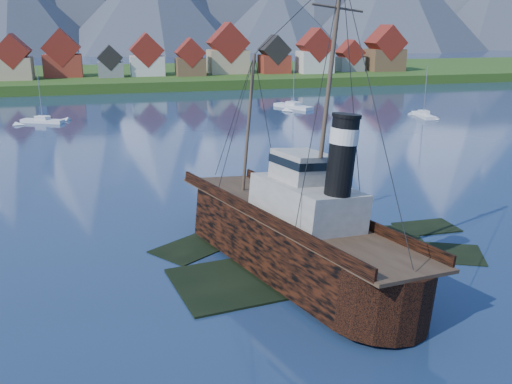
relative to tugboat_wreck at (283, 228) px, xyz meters
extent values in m
plane|color=#1B2E4D|center=(2.08, -0.52, -3.22)|extent=(1400.00, 1400.00, 0.00)
cube|color=black|center=(-0.92, -2.52, -3.54)|extent=(19.08, 11.42, 1.00)
cube|color=black|center=(8.08, 3.48, -3.60)|extent=(15.15, 9.76, 1.00)
cube|color=black|center=(4.08, 8.48, -3.50)|extent=(11.45, 9.06, 1.00)
cube|color=black|center=(14.08, -1.52, -3.64)|extent=(10.27, 8.34, 1.00)
cube|color=black|center=(-6.92, 5.48, -3.62)|extent=(9.42, 8.68, 1.00)
cube|color=black|center=(17.08, 4.48, -3.57)|extent=(6.00, 4.00, 1.00)
cube|color=#203F12|center=(2.08, 169.48, -3.22)|extent=(600.00, 80.00, 3.20)
cube|color=#3F3D38|center=(2.08, 131.48, -3.22)|extent=(600.00, 2.50, 2.00)
cube|color=tan|center=(-40.92, 149.48, 3.18)|extent=(10.50, 9.00, 6.80)
cube|color=maroon|center=(-40.92, 149.48, 8.47)|extent=(10.69, 9.18, 10.69)
cube|color=maroon|center=(-26.92, 155.48, 3.38)|extent=(12.00, 8.50, 7.20)
cube|color=maroon|center=(-26.92, 155.48, 9.14)|extent=(12.22, 8.67, 12.22)
cube|color=slate|center=(-11.92, 150.48, 2.18)|extent=(8.00, 7.00, 4.80)
cube|color=black|center=(-11.92, 150.48, 6.02)|extent=(8.15, 7.14, 8.15)
cube|color=beige|center=(0.08, 153.48, 2.98)|extent=(11.00, 9.50, 6.40)
cube|color=maroon|center=(0.08, 153.48, 8.16)|extent=(11.20, 9.69, 11.20)
cube|color=brown|center=(14.08, 149.48, 2.68)|extent=(9.50, 8.00, 5.80)
cube|color=maroon|center=(14.08, 149.48, 7.29)|extent=(9.67, 8.16, 9.67)
cube|color=tan|center=(28.08, 154.48, 3.78)|extent=(13.50, 10.00, 8.00)
cube|color=maroon|center=(28.08, 154.48, 10.21)|extent=(13.75, 10.20, 13.75)
cube|color=maroon|center=(44.08, 151.48, 2.88)|extent=(10.00, 8.50, 6.20)
cube|color=black|center=(44.08, 151.48, 7.78)|extent=(10.18, 8.67, 10.18)
cube|color=beige|center=(58.08, 148.48, 3.53)|extent=(11.50, 9.00, 7.50)
cube|color=maroon|center=(58.08, 148.48, 9.35)|extent=(11.71, 9.18, 11.71)
cube|color=slate|center=(73.08, 152.48, 2.28)|extent=(9.00, 7.50, 5.00)
cube|color=maroon|center=(73.08, 152.48, 6.40)|extent=(9.16, 7.65, 9.16)
cube|color=brown|center=(86.08, 150.48, 3.68)|extent=(12.50, 10.00, 7.80)
cube|color=maroon|center=(86.08, 150.48, 9.83)|extent=(12.73, 10.20, 12.73)
cone|color=#2D333D|center=(-67.92, 373.48, 23.78)|extent=(120.00, 120.00, 58.00)
cone|color=#2D333D|center=(22.08, 368.48, 27.78)|extent=(136.00, 136.00, 66.00)
cone|color=#2D333D|center=(112.08, 372.48, 19.78)|extent=(110.00, 110.00, 50.00)
cone|color=#2D333D|center=(202.08, 369.48, 32.28)|extent=(150.00, 150.00, 75.00)
cone|color=#2D333D|center=(292.08, 370.48, 24.78)|extent=(124.00, 124.00, 60.00)
cube|color=black|center=(0.00, -1.62, -0.81)|extent=(7.54, 21.71, 4.52)
cone|color=black|center=(0.00, 12.47, -0.81)|extent=(7.54, 7.54, 7.54)
cylinder|color=black|center=(0.00, -12.47, -0.81)|extent=(7.54, 7.54, 4.52)
cube|color=#4C3826|center=(0.00, -1.62, 1.56)|extent=(7.39, 28.64, 0.27)
cube|color=black|center=(-3.62, -1.62, 2.04)|extent=(0.22, 27.74, 0.97)
cube|color=black|center=(3.62, -1.62, 2.04)|extent=(0.22, 27.74, 0.97)
cube|color=#ADA89E|center=(0.00, -3.23, 3.17)|extent=(5.60, 9.15, 3.23)
cube|color=#ADA89E|center=(0.00, -2.16, 5.97)|extent=(3.88, 4.31, 2.37)
cylinder|color=black|center=(0.00, -6.79, 7.80)|extent=(2.05, 2.05, 6.03)
cylinder|color=silver|center=(0.00, -6.79, 9.31)|extent=(2.15, 2.15, 1.18)
cylinder|color=#473828|center=(0.00, 7.00, 8.13)|extent=(0.30, 0.30, 12.92)
cylinder|color=#473828|center=(0.00, -4.31, 14.16)|extent=(0.34, 0.34, 14.00)
cube|color=silver|center=(-27.47, 82.24, -3.12)|extent=(9.31, 6.19, 1.23)
cube|color=silver|center=(-27.47, 82.24, -2.14)|extent=(3.22, 2.97, 0.72)
cylinder|color=gray|center=(-27.47, 82.24, 2.84)|extent=(0.14, 0.14, 10.68)
cube|color=silver|center=(54.34, 68.46, -3.12)|extent=(3.64, 9.10, 1.25)
cube|color=silver|center=(54.34, 68.46, -2.13)|extent=(2.33, 2.77, 0.73)
cylinder|color=gray|center=(54.34, 68.46, 2.93)|extent=(0.15, 0.15, 10.84)
cube|color=silver|center=(30.43, 88.76, -3.11)|extent=(7.60, 11.33, 1.35)
cube|color=silver|center=(30.43, 88.76, -2.04)|extent=(3.64, 3.94, 0.79)
cylinder|color=gray|center=(30.43, 88.76, 3.43)|extent=(0.16, 0.16, 11.72)
camera|label=1|loc=(-14.27, -44.85, 17.44)|focal=40.00mm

